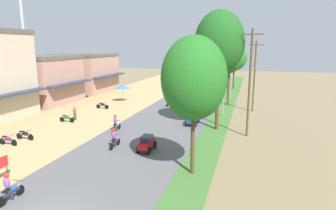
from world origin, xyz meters
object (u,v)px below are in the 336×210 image
median_tree_third (230,60)px  car_hatchback_red (147,143)px  median_tree_second (219,43)px  parked_motorbike_fourth (67,118)px  vendor_umbrella (123,87)px  motorbike_ahead_fifth (185,95)px  parked_motorbike_third (25,134)px  streetlamp_near (224,78)px  motorbike_ahead_third (116,123)px  utility_pole_far (250,82)px  motorbike_ahead_second (114,139)px  parked_motorbike_second (8,140)px  pedestrian_on_shoulder (75,112)px  car_sedan_blue (193,119)px  car_van_yellow (202,91)px  motorbike_foreground_rider (9,188)px  motorbike_ahead_fourth (169,102)px  streetlamp_mid (231,70)px  parked_motorbike_fifth (103,105)px  median_tree_fourth (235,57)px  median_tree_nearest (194,79)px  utility_pole_near (254,75)px

median_tree_third → car_hatchback_red: median_tree_third is taller
median_tree_second → parked_motorbike_fourth: bearing=-173.0°
vendor_umbrella → motorbike_ahead_fifth: size_ratio=1.40×
parked_motorbike_third → streetlamp_near: (15.87, 14.19, 3.97)m
vendor_umbrella → motorbike_ahead_third: size_ratio=1.40×
utility_pole_far → motorbike_ahead_second: 12.86m
parked_motorbike_second → parked_motorbike_fourth: 7.74m
parked_motorbike_third → car_hatchback_red: car_hatchback_red is taller
pedestrian_on_shoulder → vendor_umbrella: bearing=87.4°
car_sedan_blue → car_van_yellow: bearing=96.5°
parked_motorbike_fourth → motorbike_foreground_rider: 16.41m
parked_motorbike_fourth → motorbike_ahead_fourth: motorbike_ahead_fourth is taller
median_tree_third → streetlamp_mid: bearing=90.9°
motorbike_ahead_fourth → streetlamp_mid: bearing=50.5°
parked_motorbike_fourth → median_tree_third: bearing=42.1°
utility_pole_far → motorbike_ahead_fourth: (-10.68, 10.67, -4.48)m
parked_motorbike_fifth → median_tree_fourth: median_tree_fourth is taller
median_tree_nearest → car_sedan_blue: median_tree_nearest is taller
motorbike_ahead_second → motorbike_ahead_third: 4.65m
vendor_umbrella → streetlamp_mid: (15.14, 8.19, 2.14)m
parked_motorbike_second → motorbike_ahead_fifth: motorbike_ahead_fifth is taller
median_tree_third → motorbike_ahead_fourth: 10.17m
motorbike_ahead_second → motorbike_ahead_fourth: bearing=91.4°
parked_motorbike_fourth → streetlamp_near: 18.28m
parked_motorbike_third → median_tree_nearest: median_tree_nearest is taller
median_tree_third → motorbike_ahead_third: median_tree_third is taller
utility_pole_far → motorbike_foreground_rider: size_ratio=5.40×
parked_motorbike_third → motorbike_ahead_fifth: bearing=69.8°
utility_pole_far → motorbike_foreground_rider: (-11.87, -15.50, -4.20)m
median_tree_fourth → motorbike_ahead_second: (-7.09, -36.45, -5.21)m
motorbike_foreground_rider → parked_motorbike_second: bearing=135.7°
median_tree_nearest → streetlamp_mid: size_ratio=1.17×
median_tree_third → parked_motorbike_fourth: bearing=-137.9°
streetlamp_near → car_van_yellow: 13.12m
utility_pole_near → car_hatchback_red: bearing=-114.8°
streetlamp_mid → motorbike_ahead_fourth: bearing=-129.5°
utility_pole_near → car_sedan_blue: size_ratio=3.92×
median_tree_nearest → streetlamp_near: bearing=89.1°
motorbike_foreground_rider → motorbike_ahead_third: same height
median_tree_fourth → motorbike_ahead_second: 37.49m
car_sedan_blue → motorbike_ahead_third: size_ratio=1.26×
median_tree_nearest → median_tree_fourth: bearing=89.9°
vendor_umbrella → motorbike_foreground_rider: vendor_umbrella is taller
streetlamp_near → motorbike_ahead_second: (-7.28, -13.84, -3.66)m
parked_motorbike_fourth → utility_pole_near: bearing=30.8°
parked_motorbike_fourth → streetlamp_near: bearing=26.8°
motorbike_ahead_fifth → utility_pole_near: bearing=-31.7°
utility_pole_near → motorbike_ahead_fourth: 11.86m
car_hatchback_red → pedestrian_on_shoulder: bearing=148.6°
median_tree_second → motorbike_foreground_rider: 20.47m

